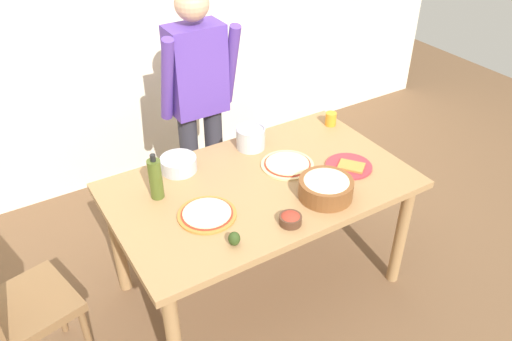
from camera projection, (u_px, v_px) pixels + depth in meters
The scene contains 15 objects.
ground at pixel (260, 282), 3.16m from camera, with size 8.00×8.00×0.00m, color brown.
wall_back at pixel (140, 5), 3.55m from camera, with size 5.60×0.10×2.60m, color silver.
dining_table at pixel (261, 196), 2.78m from camera, with size 1.60×0.96×0.76m.
person_cook at pixel (199, 98), 3.17m from camera, with size 0.49×0.25×1.62m.
chair_wooden_left at pixel (9, 305), 2.32m from camera, with size 0.48×0.48×0.95m.
pizza_raw_on_board at pixel (287, 165), 2.86m from camera, with size 0.30×0.30×0.02m.
pizza_cooked_on_tray at pixel (207, 214), 2.50m from camera, with size 0.29×0.29×0.02m.
plate_with_slice at pixel (349, 166), 2.85m from camera, with size 0.26×0.26×0.02m.
popcorn_bowl at pixel (326, 187), 2.60m from camera, with size 0.28×0.28×0.11m.
mixing_bowl_steel at pixel (179, 164), 2.81m from camera, with size 0.20×0.20×0.08m.
small_sauce_bowl at pixel (290, 219), 2.44m from camera, with size 0.11×0.11×0.06m.
olive_oil_bottle at pixel (156, 179), 2.57m from camera, with size 0.07×0.07×0.26m.
steel_pot at pixel (251, 138), 2.99m from camera, with size 0.17×0.17×0.13m.
cup_orange at pixel (331, 119), 3.23m from camera, with size 0.07×0.07×0.09m, color orange.
avocado at pixel (234, 239), 2.31m from camera, with size 0.06×0.06×0.07m, color #2D4219.
Camera 1 is at (-1.18, -1.88, 2.36)m, focal length 35.84 mm.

